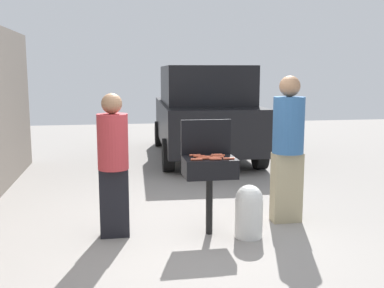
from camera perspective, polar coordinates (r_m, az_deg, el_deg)
ground_plane at (r=5.32m, az=0.16°, el=-11.89°), size 24.00×24.00×0.00m
bbq_grill at (r=5.31m, az=2.19°, el=-3.24°), size 0.60×0.44×0.91m
grill_lid_open at (r=5.46m, az=1.74°, el=0.86°), size 0.60×0.05×0.42m
hot_dog_0 at (r=5.11m, az=0.58°, el=-1.94°), size 0.13×0.04×0.03m
hot_dog_1 at (r=5.26m, az=3.28°, el=-1.63°), size 0.13×0.03×0.03m
hot_dog_2 at (r=5.36m, az=0.38°, el=-1.41°), size 0.13×0.04×0.03m
hot_dog_3 at (r=5.14m, az=3.01°, el=-1.88°), size 0.13×0.04×0.03m
hot_dog_4 at (r=5.35m, az=3.42°, el=-1.45°), size 0.13×0.04×0.03m
hot_dog_5 at (r=5.16m, az=1.26°, el=-1.82°), size 0.13×0.03×0.03m
hot_dog_6 at (r=5.29m, az=0.88°, el=-1.55°), size 0.13×0.03×0.03m
hot_dog_7 at (r=5.40m, az=3.08°, el=-1.36°), size 0.13×0.03×0.03m
hot_dog_8 at (r=5.20m, az=2.57°, el=-1.75°), size 0.13×0.03×0.03m
hot_dog_9 at (r=5.27m, az=2.03°, el=-1.60°), size 0.13×0.04×0.03m
hot_dog_10 at (r=5.22m, az=1.41°, el=-1.69°), size 0.13×0.03×0.03m
hot_dog_11 at (r=5.18m, az=4.61°, el=-1.82°), size 0.13×0.04×0.03m
hot_dog_12 at (r=5.17m, az=2.80°, el=-1.82°), size 0.13×0.03×0.03m
propane_tank at (r=5.36m, az=7.09°, el=-8.17°), size 0.32×0.32×0.62m
person_left at (r=5.28m, az=-9.79°, el=-1.99°), size 0.35×0.35×1.66m
person_right at (r=5.84m, az=11.87°, el=0.02°), size 0.39×0.39×1.85m
parked_minivan at (r=10.24m, az=1.43°, el=4.11°), size 2.17×4.47×2.02m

